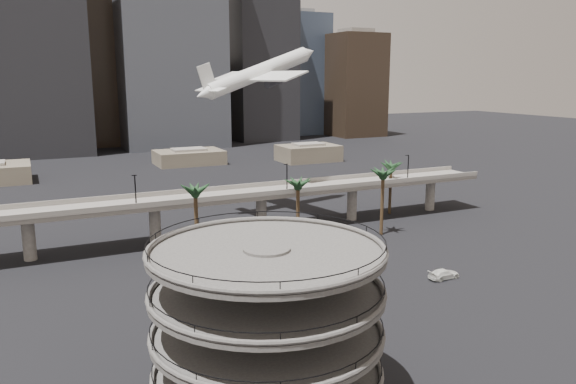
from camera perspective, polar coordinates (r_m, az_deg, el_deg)
name	(u,v)px	position (r m, az deg, el deg)	size (l,w,h in m)	color
ground	(359,360)	(67.15, 7.20, -16.61)	(700.00, 700.00, 0.00)	black
parking_ramp	(267,313)	(54.11, -2.13, -12.19)	(22.20, 22.20, 17.35)	#494744
overpass	(210,202)	(112.10, -7.94, -0.97)	(130.00, 9.30, 14.70)	slate
palm_trees	(324,180)	(112.80, 3.64, 1.25)	(54.40, 18.40, 14.00)	#432F1C
low_buildings	(152,162)	(197.90, -13.65, 3.00)	(135.00, 27.50, 6.80)	brown
skyline	(131,54)	(270.95, -15.67, 13.31)	(269.00, 86.00, 112.88)	gray
airborne_jet	(259,73)	(129.58, -2.99, 11.97)	(33.16, 30.04, 13.48)	white
car_a	(275,293)	(82.86, -1.33, -10.25)	(1.81, 4.49, 1.53)	#B01922
car_b	(369,269)	(93.66, 8.24, -7.75)	(1.54, 4.41, 1.45)	black
car_c	(444,274)	(93.72, 15.55, -8.02)	(2.19, 5.39, 1.56)	white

